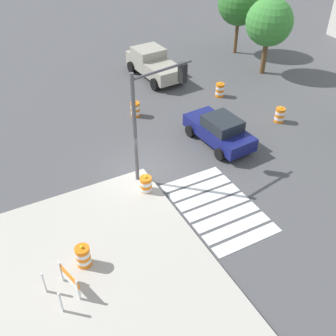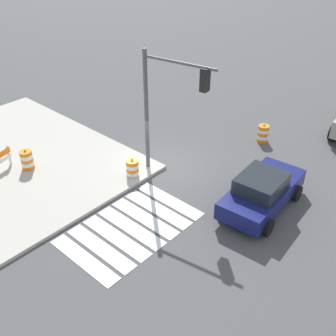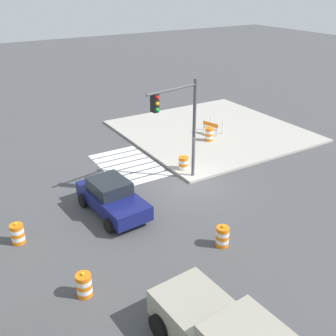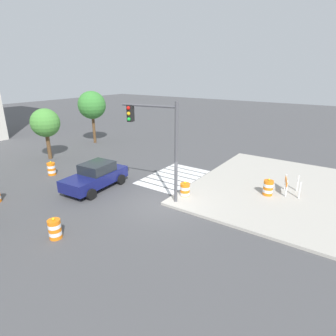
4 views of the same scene
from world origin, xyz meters
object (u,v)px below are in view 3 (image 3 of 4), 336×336
(sports_car, at_px, (112,197))
(construction_barricade, at_px, (212,126))
(traffic_barrel_near_corner, at_px, (18,234))
(traffic_barrel_median_far, at_px, (84,285))
(traffic_light_pole, at_px, (179,116))
(traffic_barrel_on_sidewalk, at_px, (209,134))
(traffic_barrel_median_near, at_px, (222,236))
(traffic_barrel_crosswalk_end, at_px, (183,164))

(sports_car, bearing_deg, construction_barricade, -61.00)
(sports_car, relative_size, traffic_barrel_near_corner, 4.34)
(traffic_barrel_median_far, relative_size, traffic_light_pole, 0.19)
(sports_car, bearing_deg, traffic_barrel_on_sidewalk, -62.93)
(traffic_barrel_near_corner, relative_size, traffic_barrel_median_far, 1.00)
(traffic_barrel_near_corner, relative_size, traffic_barrel_median_near, 1.00)
(traffic_light_pole, bearing_deg, sports_car, 100.24)
(sports_car, xyz_separation_m, traffic_barrel_crosswalk_end, (1.96, -5.40, -0.36))
(traffic_barrel_near_corner, bearing_deg, traffic_barrel_on_sidewalk, -70.19)
(sports_car, xyz_separation_m, traffic_barrel_median_far, (-4.64, 3.19, -0.36))
(sports_car, relative_size, traffic_barrel_on_sidewalk, 4.34)
(traffic_barrel_near_corner, bearing_deg, construction_barricade, -68.21)
(traffic_barrel_near_corner, relative_size, traffic_barrel_on_sidewalk, 1.00)
(traffic_barrel_near_corner, xyz_separation_m, traffic_barrel_crosswalk_end, (2.16, -9.88, 0.00))
(traffic_barrel_median_near, xyz_separation_m, construction_barricade, (10.61, -7.48, 0.27))
(traffic_barrel_near_corner, bearing_deg, traffic_barrel_median_near, -122.72)
(traffic_light_pole, bearing_deg, traffic_barrel_near_corner, 96.31)
(traffic_barrel_near_corner, height_order, traffic_barrel_on_sidewalk, traffic_barrel_on_sidewalk)
(traffic_barrel_near_corner, xyz_separation_m, construction_barricade, (5.91, -14.79, 0.27))
(traffic_barrel_near_corner, distance_m, traffic_barrel_median_near, 8.70)
(traffic_light_pole, bearing_deg, traffic_barrel_median_near, 165.75)
(traffic_barrel_median_near, relative_size, traffic_light_pole, 0.19)
(traffic_barrel_median_far, bearing_deg, sports_car, -34.46)
(traffic_barrel_near_corner, height_order, traffic_barrel_crosswalk_end, same)
(traffic_barrel_near_corner, distance_m, traffic_light_pole, 9.46)
(traffic_barrel_crosswalk_end, bearing_deg, construction_barricade, -52.60)
(traffic_barrel_median_near, xyz_separation_m, traffic_barrel_median_far, (0.25, 6.02, 0.00))
(traffic_barrel_median_near, height_order, traffic_barrel_median_far, same)
(sports_car, height_order, traffic_barrel_on_sidewalk, sports_car)
(sports_car, height_order, traffic_barrel_median_near, sports_car)
(traffic_barrel_crosswalk_end, bearing_deg, traffic_barrel_on_sidewalk, -54.54)
(construction_barricade, bearing_deg, traffic_barrel_median_far, 127.50)
(sports_car, height_order, traffic_barrel_near_corner, sports_car)
(traffic_barrel_crosswalk_end, relative_size, traffic_barrel_median_near, 1.00)
(traffic_barrel_median_far, height_order, traffic_light_pole, traffic_light_pole)
(traffic_barrel_median_far, bearing_deg, traffic_barrel_median_near, -92.39)
(traffic_barrel_crosswalk_end, distance_m, traffic_light_pole, 3.83)
(traffic_barrel_crosswalk_end, distance_m, construction_barricade, 6.19)
(traffic_barrel_median_far, bearing_deg, traffic_barrel_crosswalk_end, -52.44)
(traffic_barrel_near_corner, relative_size, traffic_light_pole, 0.19)
(traffic_barrel_crosswalk_end, xyz_separation_m, construction_barricade, (3.76, -4.91, 0.27))
(traffic_barrel_on_sidewalk, bearing_deg, construction_barricade, -45.36)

